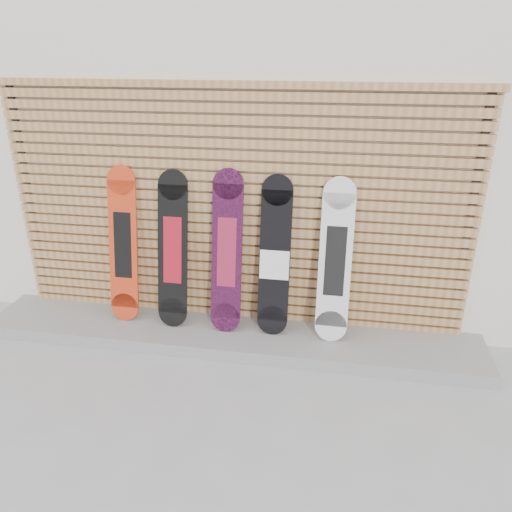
% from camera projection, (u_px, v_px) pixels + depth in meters
% --- Properties ---
extents(ground, '(80.00, 80.00, 0.00)m').
position_uv_depth(ground, '(229.00, 387.00, 4.04)').
color(ground, '#9C9C9E').
rests_on(ground, ground).
extents(building, '(12.00, 5.00, 3.60)m').
position_uv_depth(building, '(324.00, 108.00, 6.43)').
color(building, silver).
rests_on(building, ground).
extents(concrete_step, '(4.60, 0.70, 0.12)m').
position_uv_depth(concrete_step, '(229.00, 335.00, 4.66)').
color(concrete_step, gray).
rests_on(concrete_step, ground).
extents(slat_wall, '(4.26, 0.08, 2.29)m').
position_uv_depth(slat_wall, '(234.00, 208.00, 4.48)').
color(slat_wall, '#A77545').
rests_on(slat_wall, ground).
extents(snowboard_0, '(0.27, 0.28, 1.45)m').
position_uv_depth(snowboard_0, '(123.00, 245.00, 4.63)').
color(snowboard_0, red).
rests_on(snowboard_0, concrete_step).
extents(snowboard_1, '(0.28, 0.31, 1.44)m').
position_uv_depth(snowboard_1, '(173.00, 250.00, 4.54)').
color(snowboard_1, black).
rests_on(snowboard_1, concrete_step).
extents(snowboard_2, '(0.28, 0.32, 1.47)m').
position_uv_depth(snowboard_2, '(227.00, 252.00, 4.45)').
color(snowboard_2, black).
rests_on(snowboard_2, concrete_step).
extents(snowboard_3, '(0.28, 0.29, 1.43)m').
position_uv_depth(snowboard_3, '(275.00, 258.00, 4.40)').
color(snowboard_3, black).
rests_on(snowboard_3, concrete_step).
extents(snowboard_4, '(0.28, 0.31, 1.43)m').
position_uv_depth(snowboard_4, '(335.00, 261.00, 4.31)').
color(snowboard_4, white).
rests_on(snowboard_4, concrete_step).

